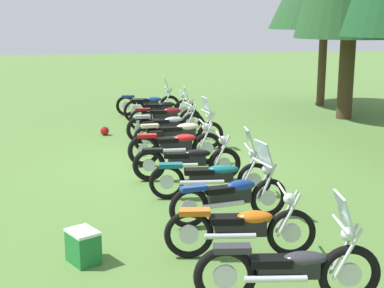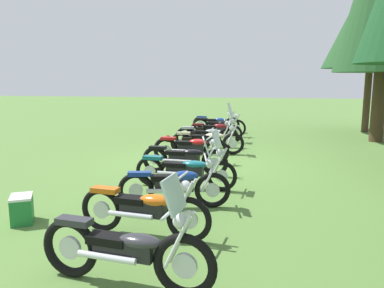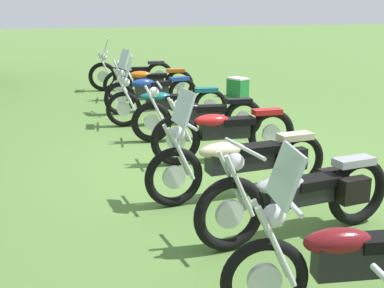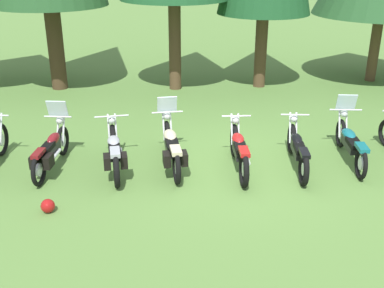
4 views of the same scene
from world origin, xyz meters
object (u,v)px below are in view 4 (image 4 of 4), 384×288
Objects in this scene: motorcycle_2 at (51,150)px; motorcycle_5 at (239,150)px; motorcycle_7 at (351,142)px; motorcycle_3 at (115,152)px; dropped_helmet at (48,206)px; motorcycle_4 at (172,146)px; motorcycle_6 at (298,149)px.

motorcycle_5 is at bearing -86.25° from motorcycle_2.
motorcycle_3 is at bearing 98.11° from motorcycle_7.
motorcycle_5 is (4.00, -0.21, -0.00)m from motorcycle_2.
dropped_helmet is at bearing 113.47° from motorcycle_5.
motorcycle_7 is (5.16, 0.27, 0.01)m from motorcycle_3.
motorcycle_3 is 1.22m from motorcycle_4.
motorcycle_6 is at bearing 18.26° from dropped_helmet.
motorcycle_7 is (2.53, 0.33, -0.00)m from motorcycle_5.
motorcycle_7 reaches higher than motorcycle_6.
motorcycle_3 is 2.63m from motorcycle_5.
motorcycle_2 and motorcycle_7 have the same top height.
motorcycle_5 is at bearing -99.48° from motorcycle_3.
motorcycle_2 is at bearing 99.72° from dropped_helmet.
motorcycle_7 is at bearing -82.19° from motorcycle_2.
dropped_helmet is (-1.06, -1.65, -0.32)m from motorcycle_3.
motorcycle_3 is 0.99× the size of motorcycle_6.
motorcycle_2 is at bearing 93.55° from motorcycle_6.
motorcycle_2 is at bearing 96.18° from motorcycle_7.
motorcycle_2 is 5.27m from motorcycle_6.
motorcycle_2 reaches higher than motorcycle_6.
motorcycle_7 is at bearing -82.38° from motorcycle_5.
motorcycle_4 reaches higher than motorcycle_2.
motorcycle_3 reaches higher than dropped_helmet.
motorcycle_4 is 9.40× the size of dropped_helmet.
motorcycle_6 is 0.97× the size of motorcycle_7.
motorcycle_3 is 0.96× the size of motorcycle_7.
motorcycle_6 is at bearing -87.44° from motorcycle_5.
motorcycle_2 is at bearing 87.19° from motorcycle_5.
motorcycle_6 is (5.27, -0.16, -0.03)m from motorcycle_2.
motorcycle_4 is 1.02× the size of motorcycle_7.
motorcycle_5 is 4.03m from dropped_helmet.
motorcycle_4 reaches higher than motorcycle_7.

